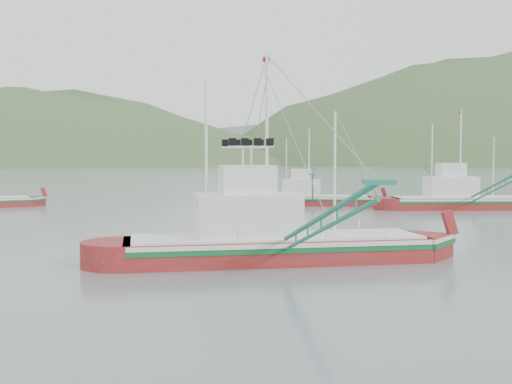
{
  "coord_description": "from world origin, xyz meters",
  "views": [
    {
      "loc": [
        2.78,
        -32.8,
        5.37
      ],
      "look_at": [
        0.0,
        6.0,
        3.2
      ],
      "focal_mm": 45.0,
      "sensor_mm": 36.0,
      "label": 1
    }
  ],
  "objects": [
    {
      "name": "ground",
      "position": [
        0.0,
        0.0,
        0.0
      ],
      "size": [
        1200.0,
        1200.0,
        0.0
      ],
      "primitive_type": "plane",
      "color": "slate",
      "rests_on": "ground"
    },
    {
      "name": "bg_boat_far",
      "position": [
        3.79,
        37.67,
        1.25
      ],
      "size": [
        12.48,
        22.5,
        9.1
      ],
      "rotation": [
        0.0,
        0.0,
        -0.02
      ],
      "color": "maroon",
      "rests_on": "ground"
    },
    {
      "name": "headland_left",
      "position": [
        -180.0,
        360.0,
        0.0
      ],
      "size": [
        448.0,
        308.0,
        210.0
      ],
      "primitive_type": "ellipsoid",
      "color": "#3E5D30",
      "rests_on": "ground"
    },
    {
      "name": "main_boat",
      "position": [
        1.34,
        -0.34,
        2.12
      ],
      "size": [
        15.91,
        27.33,
        11.27
      ],
      "rotation": [
        0.0,
        0.0,
        0.26
      ],
      "color": "maroon",
      "rests_on": "ground"
    },
    {
      "name": "bg_boat_right",
      "position": [
        19.1,
        33.53,
        1.61
      ],
      "size": [
        15.02,
        26.47,
        10.75
      ],
      "rotation": [
        0.0,
        0.0,
        0.12
      ],
      "color": "maroon",
      "rests_on": "ground"
    },
    {
      "name": "ridge_distant",
      "position": [
        30.0,
        560.0,
        0.0
      ],
      "size": [
        960.0,
        400.0,
        240.0
      ],
      "primitive_type": "ellipsoid",
      "color": "slate",
      "rests_on": "ground"
    }
  ]
}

